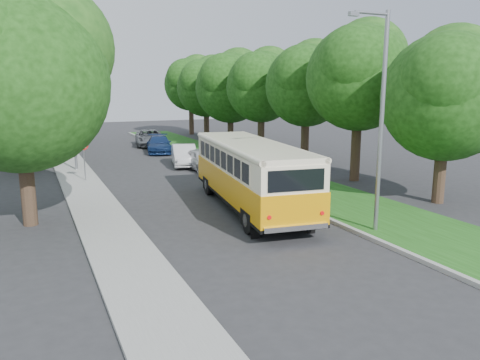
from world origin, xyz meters
name	(u,v)px	position (x,y,z in m)	size (l,w,h in m)	color
ground	(244,229)	(0.00, 0.00, 0.00)	(120.00, 120.00, 0.00)	#2B2B2E
curb	(266,192)	(3.60, 5.00, 0.07)	(0.20, 70.00, 0.15)	gray
grass_verge	(305,189)	(5.95, 5.00, 0.07)	(4.50, 70.00, 0.13)	#1D4C14
sidewalk	(97,210)	(-4.80, 5.00, 0.06)	(2.20, 70.00, 0.12)	gray
treeline	(180,80)	(3.15, 17.99, 5.93)	(24.27, 41.91, 9.46)	#332319
lamppost_near	(380,116)	(4.21, -2.50, 4.37)	(1.71, 0.16, 8.00)	gray
lamppost_far	(71,108)	(-4.70, 16.00, 4.12)	(1.71, 0.16, 7.50)	gray
warning_sign	(84,153)	(-4.50, 11.98, 1.71)	(0.56, 0.10, 2.50)	gray
vintage_bus	(250,176)	(1.50, 2.57, 1.54)	(2.67, 10.37, 3.08)	#F19E07
car_silver	(202,160)	(3.00, 12.94, 0.71)	(1.67, 4.16, 1.42)	silver
car_white	(184,155)	(2.48, 15.20, 0.74)	(1.56, 4.47, 1.47)	silver
car_blue	(159,144)	(2.62, 22.45, 0.70)	(1.97, 4.84, 1.40)	navy
car_grey	(150,138)	(3.00, 27.30, 0.75)	(2.49, 5.41, 1.50)	slate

